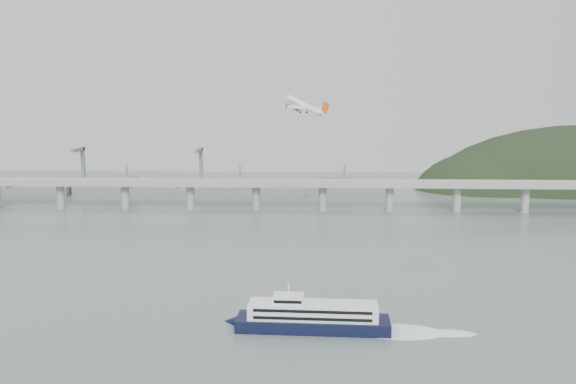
{
  "coord_description": "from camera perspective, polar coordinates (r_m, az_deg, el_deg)",
  "views": [
    {
      "loc": [
        12.76,
        -251.87,
        82.28
      ],
      "look_at": [
        0.0,
        55.0,
        36.0
      ],
      "focal_mm": 38.0,
      "sensor_mm": 36.0,
      "label": 1
    }
  ],
  "objects": [
    {
      "name": "ground",
      "position": [
        265.28,
        -0.5,
        -9.5
      ],
      "size": [
        900.0,
        900.0,
        0.0
      ],
      "primitive_type": "plane",
      "color": "slate",
      "rests_on": "ground"
    },
    {
      "name": "airliner",
      "position": [
        336.04,
        1.62,
        8.02
      ],
      "size": [
        27.26,
        27.72,
        13.96
      ],
      "rotation": [
        0.05,
        -0.33,
        2.34
      ],
      "color": "white",
      "rests_on": "ground"
    },
    {
      "name": "ferry",
      "position": [
        225.0,
        2.34,
        -11.62
      ],
      "size": [
        91.33,
        17.51,
        17.22
      ],
      "rotation": [
        0.0,
        0.0,
        -0.04
      ],
      "color": "black",
      "rests_on": "ground"
    },
    {
      "name": "bridge",
      "position": [
        456.68,
        0.61,
        0.43
      ],
      "size": [
        800.0,
        22.0,
        23.9
      ],
      "color": "gray",
      "rests_on": "ground"
    },
    {
      "name": "distant_fleet",
      "position": [
        548.89,
        -15.48,
        0.29
      ],
      "size": [
        453.0,
        60.9,
        40.0
      ],
      "color": "slate",
      "rests_on": "ground"
    }
  ]
}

